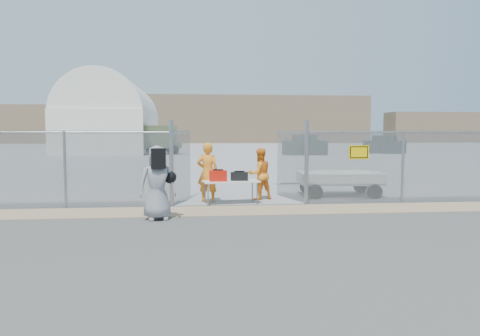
{
  "coord_description": "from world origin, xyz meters",
  "views": [
    {
      "loc": [
        -1.38,
        -11.66,
        2.17
      ],
      "look_at": [
        0.0,
        2.0,
        1.1
      ],
      "focal_mm": 35.0,
      "sensor_mm": 36.0,
      "label": 1
    }
  ],
  "objects": [
    {
      "name": "military_truck",
      "position": [
        -5.44,
        33.27,
        1.37
      ],
      "size": [
        6.05,
        3.26,
        2.74
      ],
      "primitive_type": null,
      "rotation": [
        0.0,
        0.0,
        0.21
      ],
      "color": "#515F37",
      "rests_on": "ground"
    },
    {
      "name": "security_worker_left",
      "position": [
        -0.93,
        2.65,
        0.92
      ],
      "size": [
        0.76,
        0.6,
        1.84
      ],
      "primitive_type": "imported",
      "rotation": [
        0.0,
        0.0,
        2.88
      ],
      "color": "orange",
      "rests_on": "ground"
    },
    {
      "name": "security_worker_right",
      "position": [
        0.73,
        3.03,
        0.82
      ],
      "size": [
        0.97,
        0.87,
        1.65
      ],
      "primitive_type": "imported",
      "rotation": [
        0.0,
        0.0,
        3.51
      ],
      "color": "orange",
      "rests_on": "ground"
    },
    {
      "name": "chain_link_fence",
      "position": [
        0.0,
        2.0,
        1.1
      ],
      "size": [
        40.0,
        0.2,
        2.2
      ],
      "primitive_type": null,
      "color": "gray",
      "rests_on": "ground"
    },
    {
      "name": "parked_vehicle_near",
      "position": [
        8.93,
        30.86,
        0.9
      ],
      "size": [
        4.12,
        2.12,
        1.81
      ],
      "primitive_type": null,
      "rotation": [
        0.0,
        0.0,
        -0.08
      ],
      "color": "#343933",
      "rests_on": "ground"
    },
    {
      "name": "folding_table",
      "position": [
        -0.25,
        2.2,
        0.35
      ],
      "size": [
        1.74,
        0.91,
        0.71
      ],
      "primitive_type": null,
      "rotation": [
        0.0,
        0.0,
        0.13
      ],
      "color": "white",
      "rests_on": "ground"
    },
    {
      "name": "orange_bag",
      "position": [
        -0.64,
        2.1,
        0.86
      ],
      "size": [
        0.51,
        0.34,
        0.32
      ],
      "primitive_type": "cube",
      "rotation": [
        0.0,
        0.0,
        0.01
      ],
      "color": "red",
      "rests_on": "folding_table"
    },
    {
      "name": "visitor",
      "position": [
        -2.26,
        -0.1,
        0.92
      ],
      "size": [
        1.0,
        0.76,
        1.83
      ],
      "primitive_type": "imported",
      "rotation": [
        0.0,
        0.0,
        0.21
      ],
      "color": "gray",
      "rests_on": "ground"
    },
    {
      "name": "distant_hills",
      "position": [
        5.0,
        78.0,
        4.5
      ],
      "size": [
        140.0,
        6.0,
        9.0
      ],
      "primitive_type": null,
      "color": "#7F684F",
      "rests_on": "ground"
    },
    {
      "name": "quonset_hangar",
      "position": [
        -10.0,
        40.0,
        4.0
      ],
      "size": [
        9.0,
        18.0,
        8.0
      ],
      "primitive_type": null,
      "color": "white",
      "rests_on": "ground"
    },
    {
      "name": "utility_trailer",
      "position": [
        3.53,
        3.62,
        0.43
      ],
      "size": [
        3.64,
        2.02,
        0.86
      ],
      "primitive_type": null,
      "rotation": [
        0.0,
        0.0,
        -0.06
      ],
      "color": "white",
      "rests_on": "ground"
    },
    {
      "name": "parked_vehicle_mid",
      "position": [
        17.57,
        33.1,
        0.87
      ],
      "size": [
        4.11,
        3.72,
        1.74
      ],
      "primitive_type": null,
      "rotation": [
        0.0,
        0.0,
        -0.65
      ],
      "color": "#343933",
      "rests_on": "ground"
    },
    {
      "name": "dirt_strip",
      "position": [
        0.0,
        1.0,
        0.01
      ],
      "size": [
        44.0,
        1.6,
        0.01
      ],
      "primitive_type": "cube",
      "color": "tan",
      "rests_on": "ground"
    },
    {
      "name": "ground",
      "position": [
        0.0,
        0.0,
        0.0
      ],
      "size": [
        160.0,
        160.0,
        0.0
      ],
      "primitive_type": "plane",
      "color": "#444343"
    },
    {
      "name": "black_duffel",
      "position": [
        0.0,
        2.23,
        0.83
      ],
      "size": [
        0.55,
        0.35,
        0.25
      ],
      "primitive_type": "cube",
      "rotation": [
        0.0,
        0.0,
        -0.1
      ],
      "color": "black",
      "rests_on": "folding_table"
    },
    {
      "name": "tarmac_inside",
      "position": [
        0.0,
        42.0,
        0.01
      ],
      "size": [
        160.0,
        80.0,
        0.01
      ],
      "primitive_type": "cube",
      "color": "gray",
      "rests_on": "ground"
    }
  ]
}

